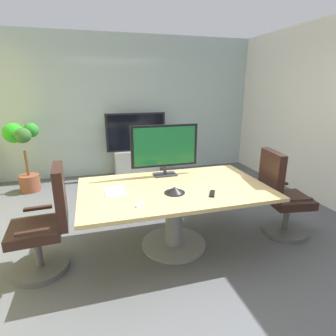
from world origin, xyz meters
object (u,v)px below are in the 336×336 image
Objects in this scene: conference_table at (174,201)px; remote_control at (212,194)px; potted_plant at (23,148)px; office_chair_left at (46,229)px; office_chair_right at (281,201)px; conference_phone at (175,190)px; tv_monitor at (165,147)px; wall_display_unit at (137,155)px.

conference_table is 0.48m from remote_control.
remote_control is at bearing -49.12° from potted_plant.
office_chair_right is (2.72, -0.07, 0.00)m from office_chair_left.
conference_phone is at bearing -52.34° from potted_plant.
office_chair_right is 1.44m from conference_phone.
office_chair_left is 1.36m from conference_phone.
tv_monitor is 0.64× the size of wall_display_unit.
wall_display_unit reaches higher than remote_control.
office_chair_left is at bearing 97.10° from office_chair_right.
office_chair_right is at bearing 84.80° from office_chair_left.
potted_plant reaches higher than conference_table.
office_chair_left reaches higher than remote_control.
office_chair_right is at bearing 1.90° from conference_phone.
conference_phone is (-0.07, -2.87, 0.33)m from wall_display_unit.
remote_control is (0.32, -0.31, 0.18)m from conference_table.
conference_table is at bearing 88.36° from office_chair_left.
conference_table is 1.37m from office_chair_right.
tv_monitor is 2.35m from wall_display_unit.
office_chair_left is 0.83× the size of wall_display_unit.
office_chair_left is at bearing -116.73° from wall_display_unit.
office_chair_left is 1.60m from tv_monitor.
conference_phone reaches higher than conference_table.
conference_table is 0.69m from tv_monitor.
potted_plant is (-2.00, 2.37, 0.23)m from conference_table.
tv_monitor reaches higher than remote_control.
tv_monitor reaches higher than conference_phone.
tv_monitor is (1.37, 0.50, 0.64)m from office_chair_left.
office_chair_left is 1.72m from remote_control.
conference_table is 9.42× the size of conference_phone.
office_chair_right is at bearing -4.94° from conference_table.
office_chair_right is at bearing -22.76° from tv_monitor.
tv_monitor reaches higher than conference_table.
conference_table is at bearing 75.18° from conference_phone.
conference_table is 1.68× the size of potted_plant.
office_chair_left is at bearing -160.02° from tv_monitor.
potted_plant is (-3.36, 2.49, 0.34)m from office_chair_right.
conference_phone is 1.29× the size of remote_control.
conference_phone reaches higher than remote_control.
conference_table is at bearing 93.55° from office_chair_right.
wall_display_unit reaches higher than office_chair_left.
remote_control is (-1.04, -0.19, 0.29)m from office_chair_right.
conference_phone is at bearing 81.30° from office_chair_left.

